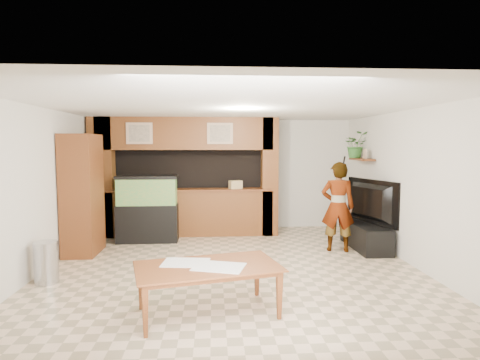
{
  "coord_description": "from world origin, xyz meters",
  "views": [
    {
      "loc": [
        -0.29,
        -6.36,
        2.0
      ],
      "look_at": [
        0.17,
        0.6,
        1.39
      ],
      "focal_mm": 30.0,
      "sensor_mm": 36.0,
      "label": 1
    }
  ],
  "objects": [
    {
      "name": "floor",
      "position": [
        0.0,
        0.0,
        0.0
      ],
      "size": [
        6.5,
        6.5,
        0.0
      ],
      "primitive_type": "plane",
      "color": "#D0B090",
      "rests_on": "ground"
    },
    {
      "name": "ceiling",
      "position": [
        0.0,
        0.0,
        2.6
      ],
      "size": [
        6.5,
        6.5,
        0.0
      ],
      "primitive_type": "plane",
      "color": "white",
      "rests_on": "wall_back"
    },
    {
      "name": "wall_back",
      "position": [
        0.0,
        3.25,
        1.3
      ],
      "size": [
        6.0,
        0.0,
        6.0
      ],
      "primitive_type": "plane",
      "rotation": [
        1.57,
        0.0,
        0.0
      ],
      "color": "silver",
      "rests_on": "floor"
    },
    {
      "name": "wall_left",
      "position": [
        -3.0,
        0.0,
        1.3
      ],
      "size": [
        0.0,
        6.5,
        6.5
      ],
      "primitive_type": "plane",
      "rotation": [
        1.57,
        0.0,
        1.57
      ],
      "color": "silver",
      "rests_on": "floor"
    },
    {
      "name": "wall_right",
      "position": [
        3.0,
        0.0,
        1.3
      ],
      "size": [
        0.0,
        6.5,
        6.5
      ],
      "primitive_type": "plane",
      "rotation": [
        1.57,
        0.0,
        -1.57
      ],
      "color": "silver",
      "rests_on": "floor"
    },
    {
      "name": "partition",
      "position": [
        -0.95,
        2.64,
        1.31
      ],
      "size": [
        4.2,
        0.99,
        2.6
      ],
      "color": "brown",
      "rests_on": "floor"
    },
    {
      "name": "wall_clock",
      "position": [
        -2.97,
        1.0,
        1.9
      ],
      "size": [
        0.05,
        0.25,
        0.25
      ],
      "color": "black",
      "rests_on": "wall_left"
    },
    {
      "name": "wall_shelf",
      "position": [
        2.85,
        1.95,
        1.7
      ],
      "size": [
        0.25,
        0.9,
        0.04
      ],
      "primitive_type": "cube",
      "color": "brown",
      "rests_on": "wall_right"
    },
    {
      "name": "pantry_cabinet",
      "position": [
        -2.7,
        1.11,
        1.1
      ],
      "size": [
        0.55,
        0.9,
        2.2
      ],
      "primitive_type": "cube",
      "color": "brown",
      "rests_on": "floor"
    },
    {
      "name": "trash_can",
      "position": [
        -2.73,
        -0.51,
        0.31
      ],
      "size": [
        0.33,
        0.33,
        0.61
      ],
      "primitive_type": "cylinder",
      "color": "#B2B2B7",
      "rests_on": "floor"
    },
    {
      "name": "aquarium",
      "position": [
        -1.66,
        1.95,
        0.67
      ],
      "size": [
        1.24,
        0.47,
        1.38
      ],
      "rotation": [
        0.0,
        0.0,
        0.01
      ],
      "color": "black",
      "rests_on": "floor"
    },
    {
      "name": "tv_stand",
      "position": [
        2.65,
        1.12,
        0.24
      ],
      "size": [
        0.53,
        1.45,
        0.48
      ],
      "primitive_type": "cube",
      "color": "black",
      "rests_on": "floor"
    },
    {
      "name": "television",
      "position": [
        2.65,
        1.12,
        0.91
      ],
      "size": [
        0.61,
        1.48,
        0.86
      ],
      "primitive_type": "imported",
      "rotation": [
        0.0,
        0.0,
        1.86
      ],
      "color": "black",
      "rests_on": "tv_stand"
    },
    {
      "name": "photo_frame",
      "position": [
        2.85,
        1.78,
        1.82
      ],
      "size": [
        0.03,
        0.15,
        0.2
      ],
      "primitive_type": "cube",
      "rotation": [
        0.0,
        0.0,
        -0.01
      ],
      "color": "tan",
      "rests_on": "wall_shelf"
    },
    {
      "name": "potted_plant",
      "position": [
        2.82,
        2.24,
        2.01
      ],
      "size": [
        0.53,
        0.47,
        0.58
      ],
      "primitive_type": "imported",
      "rotation": [
        0.0,
        0.0,
        -0.03
      ],
      "color": "#2F6729",
      "rests_on": "wall_shelf"
    },
    {
      "name": "person",
      "position": [
        2.04,
        0.97,
        0.85
      ],
      "size": [
        0.69,
        0.53,
        1.69
      ],
      "primitive_type": "imported",
      "rotation": [
        0.0,
        0.0,
        2.92
      ],
      "color": "#A28359",
      "rests_on": "floor"
    },
    {
      "name": "microphone",
      "position": [
        2.09,
        0.81,
        1.73
      ],
      "size": [
        0.03,
        0.09,
        0.15
      ],
      "primitive_type": "cylinder",
      "rotation": [
        0.44,
        0.0,
        0.0
      ],
      "color": "black",
      "rests_on": "person"
    },
    {
      "name": "dining_table",
      "position": [
        -0.36,
        -1.77,
        0.29
      ],
      "size": [
        1.84,
        1.3,
        0.59
      ],
      "primitive_type": "imported",
      "rotation": [
        0.0,
        0.0,
        0.24
      ],
      "color": "brown",
      "rests_on": "floor"
    },
    {
      "name": "newspaper_a",
      "position": [
        -0.63,
        -1.61,
        0.59
      ],
      "size": [
        0.59,
        0.46,
        0.01
      ],
      "primitive_type": "cube",
      "rotation": [
        0.0,
        0.0,
        -0.12
      ],
      "color": "silver",
      "rests_on": "dining_table"
    },
    {
      "name": "newspaper_b",
      "position": [
        -0.24,
        -1.81,
        0.59
      ],
      "size": [
        0.67,
        0.57,
        0.01
      ],
      "primitive_type": "cube",
      "rotation": [
        0.0,
        0.0,
        -0.3
      ],
      "color": "silver",
      "rests_on": "dining_table"
    },
    {
      "name": "counter_box",
      "position": [
        0.19,
        2.45,
        1.13
      ],
      "size": [
        0.31,
        0.26,
        0.18
      ],
      "primitive_type": "cube",
      "rotation": [
        0.0,
        0.0,
        0.34
      ],
      "color": "tan",
      "rests_on": "partition"
    }
  ]
}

